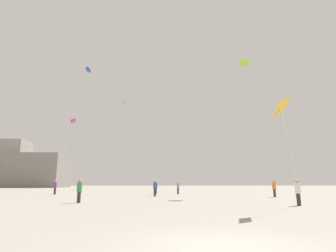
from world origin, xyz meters
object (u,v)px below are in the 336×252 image
(person_in_green, at_px, (79,190))
(person_in_blue, at_px, (155,187))
(building_centre_hall, at_px, (39,171))
(kite_amber_delta, at_px, (281,107))
(person_in_white, at_px, (298,191))
(kite_cobalt_diamond, at_px, (88,72))
(person_in_orange, at_px, (274,188))
(person_in_purple, at_px, (55,187))
(person_in_grey, at_px, (178,187))
(kite_emerald_diamond, at_px, (125,102))
(kite_lime_diamond, at_px, (244,63))
(person_in_black, at_px, (156,187))
(kite_magenta_delta, at_px, (72,122))

(person_in_green, relative_size, person_in_blue, 0.98)
(building_centre_hall, bearing_deg, kite_amber_delta, -62.76)
(person_in_white, distance_m, kite_cobalt_diamond, 27.84)
(person_in_orange, distance_m, person_in_purple, 26.37)
(person_in_grey, height_order, kite_cobalt_diamond, kite_cobalt_diamond)
(person_in_blue, height_order, kite_cobalt_diamond, kite_cobalt_diamond)
(person_in_green, distance_m, kite_emerald_diamond, 16.68)
(kite_lime_diamond, xyz_separation_m, kite_emerald_diamond, (-14.50, 3.82, -4.15))
(person_in_grey, bearing_deg, kite_lime_diamond, 17.68)
(person_in_white, bearing_deg, kite_lime_diamond, 30.11)
(person_in_black, relative_size, kite_amber_delta, 0.33)
(person_in_blue, relative_size, kite_magenta_delta, 0.19)
(person_in_grey, distance_m, person_in_blue, 6.95)
(person_in_purple, distance_m, building_centre_hall, 63.41)
(person_in_green, relative_size, person_in_grey, 1.07)
(kite_magenta_delta, bearing_deg, person_in_green, -72.83)
(person_in_purple, bearing_deg, person_in_white, 8.44)
(kite_magenta_delta, relative_size, kite_emerald_diamond, 0.89)
(person_in_blue, bearing_deg, kite_magenta_delta, 23.44)
(person_in_orange, bearing_deg, kite_lime_diamond, 151.93)
(person_in_blue, height_order, kite_magenta_delta, kite_magenta_delta)
(person_in_orange, bearing_deg, person_in_green, -139.54)
(kite_cobalt_diamond, bearing_deg, kite_emerald_diamond, 2.99)
(person_in_orange, distance_m, person_in_white, 11.32)
(person_in_green, bearing_deg, person_in_white, 148.56)
(person_in_purple, height_order, person_in_blue, person_in_purple)
(person_in_black, distance_m, building_centre_hall, 68.71)
(person_in_white, bearing_deg, person_in_blue, 71.85)
(person_in_white, relative_size, kite_magenta_delta, 0.17)
(person_in_orange, relative_size, kite_emerald_diamond, 0.16)
(person_in_black, height_order, person_in_purple, person_in_purple)
(kite_emerald_diamond, bearing_deg, person_in_green, -99.51)
(kite_cobalt_diamond, bearing_deg, person_in_white, -42.69)
(kite_cobalt_diamond, bearing_deg, person_in_purple, 139.91)
(person_in_purple, xyz_separation_m, kite_amber_delta, (18.55, -23.53, 4.39))
(kite_magenta_delta, height_order, building_centre_hall, kite_magenta_delta)
(person_in_green, height_order, kite_magenta_delta, kite_magenta_delta)
(building_centre_hall, bearing_deg, person_in_blue, -60.68)
(person_in_orange, distance_m, kite_amber_delta, 16.78)
(person_in_black, bearing_deg, person_in_grey, 113.48)
(person_in_white, relative_size, person_in_black, 1.02)
(person_in_purple, bearing_deg, building_centre_hall, 162.73)
(person_in_purple, relative_size, person_in_blue, 1.01)
(kite_cobalt_diamond, xyz_separation_m, building_centre_hall, (-27.63, 61.89, -9.90))
(person_in_purple, bearing_deg, person_in_grey, 51.13)
(person_in_purple, bearing_deg, kite_emerald_diamond, 31.67)
(person_in_grey, xyz_separation_m, kite_amber_delta, (2.71, -23.66, 4.48))
(person_in_orange, xyz_separation_m, person_in_grey, (-9.08, 8.78, -0.06))
(person_in_orange, relative_size, person_in_grey, 1.07)
(person_in_white, height_order, kite_amber_delta, kite_amber_delta)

